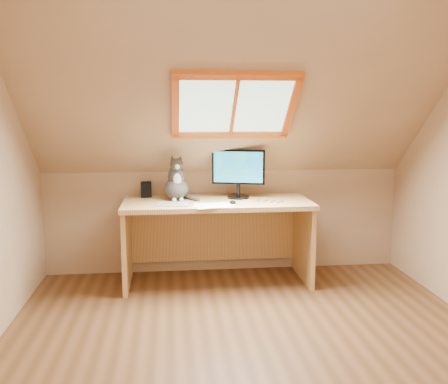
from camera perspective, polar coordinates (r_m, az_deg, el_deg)
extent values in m
plane|color=brown|center=(3.50, 3.37, -17.65)|extent=(3.50, 3.50, 0.00)
cube|color=tan|center=(1.48, 15.20, -6.12)|extent=(3.50, 0.02, 2.40)
cube|color=tan|center=(4.97, 0.08, -3.31)|extent=(3.50, 0.02, 1.00)
cube|color=tan|center=(4.09, 1.29, 10.90)|extent=(3.50, 1.56, 1.41)
cube|color=#B2E0CC|center=(4.16, 1.15, 9.90)|extent=(0.90, 0.53, 0.48)
cube|color=#CA5213|center=(4.16, 1.15, 9.90)|extent=(1.02, 0.64, 0.59)
cube|color=#E2BB6B|center=(4.55, -0.82, -1.23)|extent=(1.70, 0.74, 0.04)
cube|color=#E2BB6B|center=(4.64, -11.01, -6.13)|extent=(0.04, 0.67, 0.73)
cube|color=#E2BB6B|center=(4.78, 9.07, -5.59)|extent=(0.04, 0.67, 0.73)
cube|color=#E2BB6B|center=(4.97, -1.18, -4.91)|extent=(1.60, 0.03, 0.51)
cylinder|color=black|center=(4.67, 1.65, -0.57)|extent=(0.21, 0.21, 0.02)
cylinder|color=black|center=(4.66, 1.66, 0.23)|extent=(0.03, 0.03, 0.11)
cube|color=black|center=(4.63, 1.67, 2.89)|extent=(0.48, 0.16, 0.32)
cube|color=#033ABF|center=(4.61, 1.63, 2.85)|extent=(0.44, 0.13, 0.28)
ellipsoid|color=#494441|center=(4.61, -5.46, 0.37)|extent=(0.25, 0.29, 0.20)
ellipsoid|color=#494441|center=(4.58, -5.46, 1.76)|extent=(0.16, 0.16, 0.21)
ellipsoid|color=silver|center=(4.51, -5.38, 1.37)|extent=(0.08, 0.05, 0.12)
ellipsoid|color=#494441|center=(4.51, -5.43, 3.19)|extent=(0.13, 0.11, 0.11)
sphere|color=silver|center=(4.47, -5.36, 2.89)|extent=(0.04, 0.04, 0.04)
cone|color=#494441|center=(4.53, -5.93, 3.89)|extent=(0.06, 0.06, 0.07)
cone|color=#494441|center=(4.53, -5.00, 3.92)|extent=(0.06, 0.06, 0.07)
cube|color=black|center=(4.77, -8.89, 0.28)|extent=(0.10, 0.10, 0.14)
cube|color=#B2B2B7|center=(4.35, -5.83, -1.40)|extent=(0.30, 0.23, 0.01)
ellipsoid|color=black|center=(4.37, 1.01, -1.18)|extent=(0.06, 0.10, 0.03)
cube|color=white|center=(4.29, -0.86, -1.57)|extent=(0.33, 0.27, 0.00)
cube|color=white|center=(4.29, -0.86, -1.55)|extent=(0.32, 0.24, 0.00)
cube|color=white|center=(4.29, -0.86, -1.53)|extent=(0.35, 0.30, 0.00)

